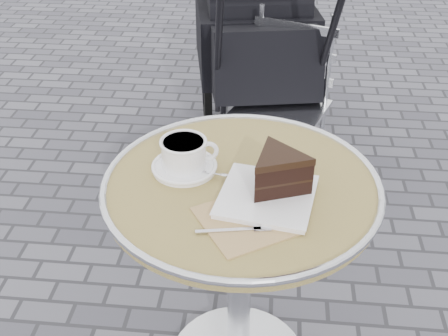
# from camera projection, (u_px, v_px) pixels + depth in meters

# --- Properties ---
(cafe_table) EXTENTS (0.72, 0.72, 0.74)m
(cafe_table) POSITION_uv_depth(u_px,v_px,m) (240.00, 232.00, 1.52)
(cafe_table) COLOR silver
(cafe_table) RESTS_ON ground
(cappuccino_set) EXTENTS (0.20, 0.17, 0.09)m
(cappuccino_set) POSITION_uv_depth(u_px,v_px,m) (185.00, 157.00, 1.46)
(cappuccino_set) COLOR white
(cappuccino_set) RESTS_ON cafe_table
(cake_plate_set) EXTENTS (0.31, 0.35, 0.12)m
(cake_plate_set) POSITION_uv_depth(u_px,v_px,m) (275.00, 178.00, 1.35)
(cake_plate_set) COLOR tan
(cake_plate_set) RESTS_ON cafe_table
(bistro_chair) EXTENTS (0.47, 0.47, 0.82)m
(bistro_chair) POSITION_uv_depth(u_px,v_px,m) (287.00, 86.00, 2.41)
(bistro_chair) COLOR silver
(bistro_chair) RESTS_ON ground
(baby_stroller) EXTENTS (0.68, 1.17, 1.14)m
(baby_stroller) POSITION_uv_depth(u_px,v_px,m) (257.00, 51.00, 2.71)
(baby_stroller) COLOR black
(baby_stroller) RESTS_ON ground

